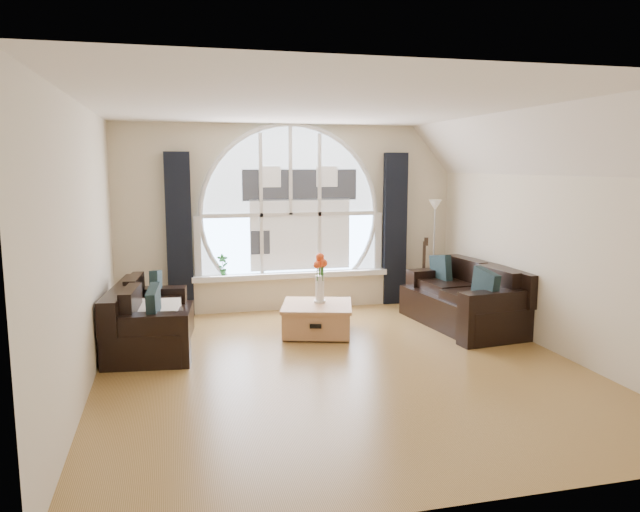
{
  "coord_description": "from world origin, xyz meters",
  "views": [
    {
      "loc": [
        -1.69,
        -5.94,
        2.12
      ],
      "look_at": [
        0.0,
        0.9,
        1.05
      ],
      "focal_mm": 33.77,
      "sensor_mm": 36.0,
      "label": 1
    }
  ],
  "objects_px": {
    "sofa_left": "(151,314)",
    "floor_lamp": "(434,252)",
    "guitar": "(422,272)",
    "coffee_chest": "(317,317)",
    "potted_plant": "(223,265)",
    "vase_flowers": "(320,272)",
    "sofa_right": "(464,296)"
  },
  "relations": [
    {
      "from": "vase_flowers",
      "to": "guitar",
      "type": "distance_m",
      "value": 2.09
    },
    {
      "from": "sofa_left",
      "to": "guitar",
      "type": "bearing_deg",
      "value": 23.52
    },
    {
      "from": "coffee_chest",
      "to": "potted_plant",
      "type": "height_order",
      "value": "potted_plant"
    },
    {
      "from": "sofa_right",
      "to": "vase_flowers",
      "type": "height_order",
      "value": "vase_flowers"
    },
    {
      "from": "sofa_left",
      "to": "floor_lamp",
      "type": "relative_size",
      "value": 1.04
    },
    {
      "from": "sofa_right",
      "to": "coffee_chest",
      "type": "relative_size",
      "value": 2.15
    },
    {
      "from": "guitar",
      "to": "floor_lamp",
      "type": "bearing_deg",
      "value": 52.12
    },
    {
      "from": "sofa_left",
      "to": "floor_lamp",
      "type": "height_order",
      "value": "floor_lamp"
    },
    {
      "from": "guitar",
      "to": "coffee_chest",
      "type": "bearing_deg",
      "value": -125.73
    },
    {
      "from": "sofa_right",
      "to": "potted_plant",
      "type": "relative_size",
      "value": 6.04
    },
    {
      "from": "coffee_chest",
      "to": "vase_flowers",
      "type": "distance_m",
      "value": 0.57
    },
    {
      "from": "potted_plant",
      "to": "coffee_chest",
      "type": "bearing_deg",
      "value": -52.82
    },
    {
      "from": "guitar",
      "to": "potted_plant",
      "type": "distance_m",
      "value": 2.97
    },
    {
      "from": "coffee_chest",
      "to": "potted_plant",
      "type": "distance_m",
      "value": 1.82
    },
    {
      "from": "sofa_left",
      "to": "vase_flowers",
      "type": "relative_size",
      "value": 2.38
    },
    {
      "from": "vase_flowers",
      "to": "potted_plant",
      "type": "relative_size",
      "value": 2.28
    },
    {
      "from": "vase_flowers",
      "to": "guitar",
      "type": "xyz_separation_m",
      "value": [
        1.83,
        0.99,
        -0.24
      ]
    },
    {
      "from": "potted_plant",
      "to": "floor_lamp",
      "type": "bearing_deg",
      "value": -3.68
    },
    {
      "from": "vase_flowers",
      "to": "floor_lamp",
      "type": "distance_m",
      "value": 2.34
    },
    {
      "from": "sofa_right",
      "to": "potted_plant",
      "type": "height_order",
      "value": "potted_plant"
    },
    {
      "from": "sofa_left",
      "to": "coffee_chest",
      "type": "xyz_separation_m",
      "value": [
        2.01,
        0.11,
        -0.19
      ]
    },
    {
      "from": "coffee_chest",
      "to": "guitar",
      "type": "distance_m",
      "value": 2.19
    },
    {
      "from": "sofa_left",
      "to": "sofa_right",
      "type": "distance_m",
      "value": 3.98
    },
    {
      "from": "floor_lamp",
      "to": "guitar",
      "type": "bearing_deg",
      "value": -152.64
    },
    {
      "from": "coffee_chest",
      "to": "floor_lamp",
      "type": "distance_m",
      "value": 2.5
    },
    {
      "from": "sofa_left",
      "to": "potted_plant",
      "type": "relative_size",
      "value": 5.44
    },
    {
      "from": "coffee_chest",
      "to": "vase_flowers",
      "type": "relative_size",
      "value": 1.23
    },
    {
      "from": "sofa_left",
      "to": "potted_plant",
      "type": "distance_m",
      "value": 1.81
    },
    {
      "from": "sofa_right",
      "to": "guitar",
      "type": "distance_m",
      "value": 1.19
    },
    {
      "from": "sofa_right",
      "to": "floor_lamp",
      "type": "distance_m",
      "value": 1.37
    },
    {
      "from": "coffee_chest",
      "to": "floor_lamp",
      "type": "bearing_deg",
      "value": 45.2
    },
    {
      "from": "floor_lamp",
      "to": "guitar",
      "type": "distance_m",
      "value": 0.38
    }
  ]
}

